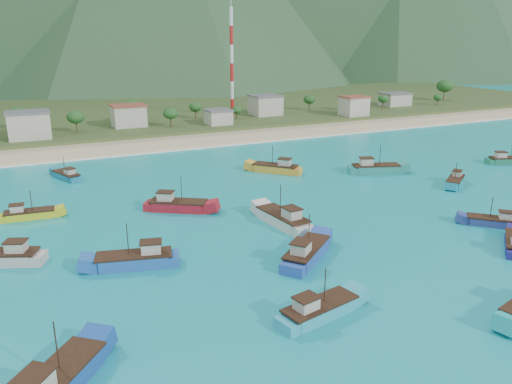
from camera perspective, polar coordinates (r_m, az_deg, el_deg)
name	(u,v)px	position (r m, az deg, el deg)	size (l,w,h in m)	color
ground	(297,248)	(71.85, 4.69, -6.37)	(600.00, 600.00, 0.00)	#0D8993
beach	(156,145)	(142.73, -11.35, 5.34)	(400.00, 18.00, 1.20)	beige
land	(116,115)	(201.63, -15.73, 8.47)	(400.00, 110.00, 2.40)	#385123
surf_line	(165,151)	(133.72, -10.33, 4.60)	(400.00, 2.50, 0.08)	white
village	(165,115)	(164.86, -10.39, 8.64)	(210.53, 30.99, 7.11)	beige
vegetation	(137,114)	(165.31, -13.47, 8.63)	(277.87, 25.88, 9.36)	#235623
radio_tower	(232,63)	(178.72, -2.79, 14.50)	(1.20, 1.20, 36.92)	red
boat_0	(283,220)	(79.66, 3.15, -3.23)	(4.82, 12.07, 6.94)	beige
boat_1	(177,206)	(87.34, -8.98, -1.60)	(11.01, 8.68, 6.50)	#A41723
boat_2	(494,222)	(88.07, 25.54, -3.16)	(7.96, 7.85, 5.10)	navy
boat_4	(306,254)	(68.02, 5.74, -7.06)	(10.79, 9.63, 6.62)	#264DAA
boat_5	(29,215)	(90.83, -24.55, -2.43)	(8.95, 3.37, 5.17)	gold
boat_6	(276,169)	(110.71, 2.31, 2.66)	(9.94, 10.32, 6.54)	gold
boat_7	(67,176)	(112.93, -20.82, 1.68)	(5.61, 9.16, 5.21)	teal
boat_11	(375,169)	(113.29, 13.45, 2.55)	(11.99, 6.97, 6.80)	#268375
boat_16	(136,261)	(67.66, -13.54, -7.65)	(11.44, 5.85, 6.49)	#205AAF
boat_19	(455,182)	(109.43, 21.80, 1.09)	(8.65, 7.14, 5.17)	teal
boat_20	(319,311)	(55.30, 7.17, -13.38)	(10.43, 4.96, 5.93)	#2CA3BD
boat_24	(3,258)	(74.61, -26.94, -6.77)	(10.91, 6.98, 6.22)	#BEB4AD
boat_25	(507,161)	(132.64, 26.77, 3.19)	(10.06, 6.09, 5.72)	#1D6E50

